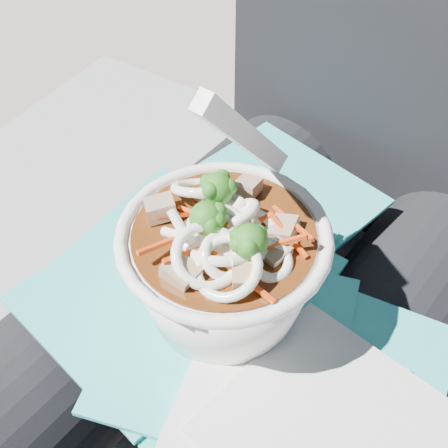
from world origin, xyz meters
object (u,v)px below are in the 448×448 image
Objects in this scene: person_body at (290,269)px; lap at (227,357)px; plastic_bag at (224,300)px; stone_ledge at (296,393)px; udon_bowl at (224,261)px.

lap is at bearing -90.00° from person_body.
stone_ledge is at bearing 88.49° from plastic_bag.
stone_ledge is 0.39m from plastic_bag.
lap is (0.00, -0.15, 0.28)m from stone_ledge.
plastic_bag is 1.96× the size of udon_bowl.
lap is at bearing -3.49° from plastic_bag.
plastic_bag is (-0.00, 0.00, 0.08)m from lap.
plastic_bag is at bearing -92.45° from person_body.
person_body is (0.00, -0.06, 0.32)m from stone_ledge.
person_body reaches higher than plastic_bag.
plastic_bag is (-0.00, -0.09, 0.05)m from person_body.
person_body is at bearing -90.00° from stone_ledge.
lap is at bearing 114.36° from udon_bowl.
person_body is at bearing 92.32° from udon_bowl.
stone_ledge is at bearing 90.00° from person_body.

